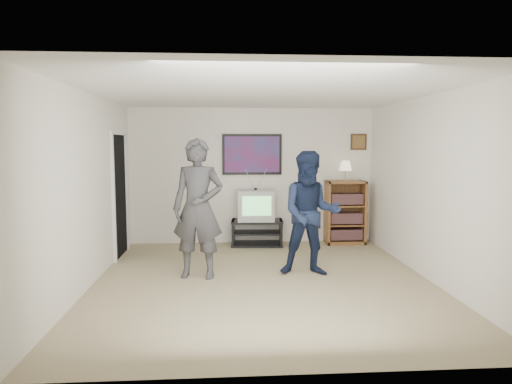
{
  "coord_description": "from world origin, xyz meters",
  "views": [
    {
      "loc": [
        -0.5,
        -5.95,
        1.84
      ],
      "look_at": [
        -0.06,
        0.59,
        1.15
      ],
      "focal_mm": 32.0,
      "sensor_mm": 36.0,
      "label": 1
    }
  ],
  "objects": [
    {
      "name": "controller_left",
      "position": [
        -0.85,
        0.54,
        1.19
      ],
      "size": [
        0.08,
        0.13,
        0.04
      ],
      "primitive_type": "cube",
      "rotation": [
        0.0,
        0.0,
        -0.41
      ],
      "color": "white",
      "rests_on": "person_tall"
    },
    {
      "name": "bookshelf",
      "position": [
        1.71,
        2.28,
        0.58
      ],
      "size": [
        0.71,
        0.41,
        1.17
      ],
      "primitive_type": null,
      "color": "brown",
      "rests_on": "room_shell"
    },
    {
      "name": "poster",
      "position": [
        0.0,
        2.48,
        1.65
      ],
      "size": [
        1.1,
        0.03,
        0.75
      ],
      "primitive_type": "cube",
      "color": "black",
      "rests_on": "room_shell"
    },
    {
      "name": "media_stand",
      "position": [
        0.08,
        2.23,
        0.23
      ],
      "size": [
        0.96,
        0.57,
        0.46
      ],
      "rotation": [
        0.0,
        0.0,
        -0.06
      ],
      "color": "black",
      "rests_on": "room_shell"
    },
    {
      "name": "doorway",
      "position": [
        -2.23,
        1.6,
        1.0
      ],
      "size": [
        0.03,
        0.85,
        2.0
      ],
      "primitive_type": "cube",
      "color": "black",
      "rests_on": "room_shell"
    },
    {
      "name": "room_shell",
      "position": [
        0.0,
        0.35,
        1.25
      ],
      "size": [
        4.51,
        5.0,
        2.51
      ],
      "color": "#847154",
      "rests_on": "ground"
    },
    {
      "name": "air_vent",
      "position": [
        -0.55,
        2.48,
        1.95
      ],
      "size": [
        0.28,
        0.02,
        0.14
      ],
      "primitive_type": "cube",
      "color": "white",
      "rests_on": "room_shell"
    },
    {
      "name": "small_picture",
      "position": [
        2.0,
        2.48,
        1.88
      ],
      "size": [
        0.3,
        0.03,
        0.3
      ],
      "primitive_type": "cube",
      "color": "#392412",
      "rests_on": "room_shell"
    },
    {
      "name": "crt_television",
      "position": [
        0.05,
        2.23,
        0.74
      ],
      "size": [
        0.67,
        0.57,
        0.55
      ],
      "primitive_type": null,
      "rotation": [
        0.0,
        0.0,
        -0.03
      ],
      "color": "#ABAAA5",
      "rests_on": "media_stand"
    },
    {
      "name": "person_tall",
      "position": [
        -0.87,
        0.29,
        0.96
      ],
      "size": [
        0.77,
        0.57,
        1.92
      ],
      "primitive_type": "imported",
      "rotation": [
        0.0,
        0.0,
        -0.17
      ],
      "color": "#39383C",
      "rests_on": "room_shell"
    },
    {
      "name": "table_lamp",
      "position": [
        1.71,
        2.28,
        1.35
      ],
      "size": [
        0.24,
        0.24,
        0.38
      ],
      "primitive_type": null,
      "color": "#F3E9B8",
      "rests_on": "bookshelf"
    },
    {
      "name": "controller_right",
      "position": [
        0.7,
        0.55,
        1.08
      ],
      "size": [
        0.06,
        0.11,
        0.03
      ],
      "primitive_type": "cube",
      "rotation": [
        0.0,
        0.0,
        -0.23
      ],
      "color": "white",
      "rests_on": "person_short"
    },
    {
      "name": "person_short",
      "position": [
        0.69,
        0.29,
        0.87
      ],
      "size": [
        0.91,
        0.75,
        1.75
      ],
      "primitive_type": "imported",
      "rotation": [
        0.0,
        0.0,
        -0.1
      ],
      "color": "#131C35",
      "rests_on": "room_shell"
    }
  ]
}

